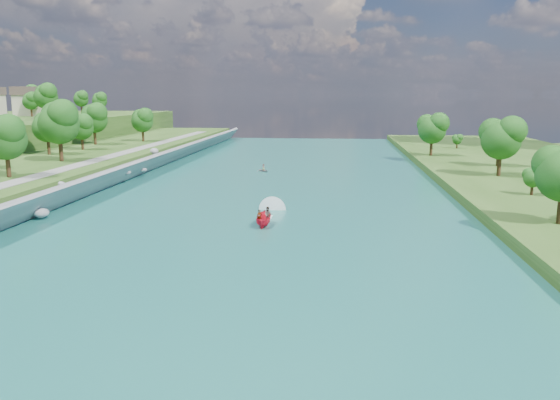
# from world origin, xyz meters

# --- Properties ---
(ground) EXTENTS (260.00, 260.00, 0.00)m
(ground) POSITION_xyz_m (0.00, 0.00, 0.00)
(ground) COLOR #2D5119
(ground) RESTS_ON ground
(river_water) EXTENTS (55.00, 240.00, 0.10)m
(river_water) POSITION_xyz_m (0.00, 20.00, 0.05)
(river_water) COLOR #1A6560
(river_water) RESTS_ON ground
(ridge_west) EXTENTS (60.00, 120.00, 9.00)m
(ridge_west) POSITION_xyz_m (-82.50, 95.00, 4.50)
(ridge_west) COLOR #2D5119
(ridge_west) RESTS_ON ground
(riprap_bank) EXTENTS (4.08, 236.00, 4.48)m
(riprap_bank) POSITION_xyz_m (-25.86, 19.50, 1.81)
(riprap_bank) COLOR slate
(riprap_bank) RESTS_ON ground
(riverside_path) EXTENTS (3.00, 200.00, 0.10)m
(riverside_path) POSITION_xyz_m (-32.50, 20.00, 3.55)
(riverside_path) COLOR gray
(riverside_path) RESTS_ON berm_west
(trees_east) EXTENTS (16.15, 138.51, 11.75)m
(trees_east) POSITION_xyz_m (36.72, 35.83, 6.63)
(trees_east) COLOR #1B4E14
(trees_east) RESTS_ON berm_east
(trees_ridge) EXTENTS (23.24, 61.91, 10.48)m
(trees_ridge) POSITION_xyz_m (-71.83, 99.77, 13.69)
(trees_ridge) COLOR #1B4E14
(trees_ridge) RESTS_ON ridge_west
(motorboat) EXTENTS (3.60, 18.91, 2.15)m
(motorboat) POSITION_xyz_m (1.99, 11.39, 0.82)
(motorboat) COLOR red
(motorboat) RESTS_ON river_water
(raft) EXTENTS (3.25, 3.43, 1.48)m
(raft) POSITION_xyz_m (-4.05, 55.27, 0.44)
(raft) COLOR gray
(raft) RESTS_ON river_water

